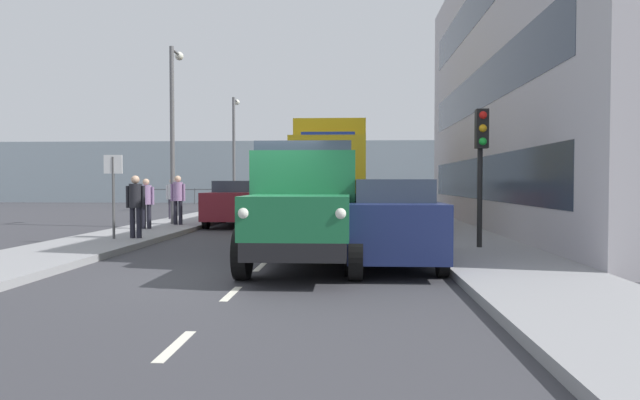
{
  "coord_description": "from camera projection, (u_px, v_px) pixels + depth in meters",
  "views": [
    {
      "loc": [
        -1.79,
        9.75,
        1.67
      ],
      "look_at": [
        -0.6,
        -11.61,
        0.99
      ],
      "focal_mm": 31.6,
      "sensor_mm": 36.0,
      "label": 1
    }
  ],
  "objects": [
    {
      "name": "pedestrian_with_bag",
      "position": [
        178.0,
        196.0,
        20.11
      ],
      "size": [
        0.53,
        0.34,
        1.75
      ],
      "color": "black",
      "rests_on": "sidewalk_right"
    },
    {
      "name": "building_terrace",
      "position": [
        572.0,
        83.0,
        18.95
      ],
      "size": [
        6.31,
        19.79,
        10.04
      ],
      "color": "#B7B2B7",
      "rests_on": "ground_plane"
    },
    {
      "name": "pedestrian_in_dark_coat",
      "position": [
        146.0,
        199.0,
        18.35
      ],
      "size": [
        0.53,
        0.34,
        1.63
      ],
      "color": "black",
      "rests_on": "sidewalk_right"
    },
    {
      "name": "car_white_kerbside_3",
      "position": [
        367.0,
        198.0,
        27.28
      ],
      "size": [
        1.79,
        4.42,
        1.72
      ],
      "color": "white",
      "rests_on": "ground_plane"
    },
    {
      "name": "ground_plane",
      "position": [
        303.0,
        227.0,
        20.84
      ],
      "size": [
        80.0,
        80.0,
        0.0
      ],
      "primitive_type": "plane",
      "color": "#38383D"
    },
    {
      "name": "lamp_post_promenade",
      "position": [
        174.0,
        119.0,
        20.56
      ],
      "size": [
        0.32,
        1.14,
        6.44
      ],
      "color": "#59595B",
      "rests_on": "sidewalk_right"
    },
    {
      "name": "truck_vintage_green",
      "position": [
        305.0,
        208.0,
        10.85
      ],
      "size": [
        2.17,
        5.64,
        2.43
      ],
      "color": "black",
      "rests_on": "ground_plane"
    },
    {
      "name": "car_navy_kerbside_near",
      "position": [
        391.0,
        221.0,
        11.2
      ],
      "size": [
        1.81,
        4.31,
        1.72
      ],
      "color": "navy",
      "rests_on": "ground_plane"
    },
    {
      "name": "car_silver_oppositeside_1",
      "position": [
        264.0,
        198.0,
        28.09
      ],
      "size": [
        1.85,
        4.32,
        1.72
      ],
      "color": "#B7BABF",
      "rests_on": "ground_plane"
    },
    {
      "name": "road_centreline_markings",
      "position": [
        299.0,
        230.0,
        19.38
      ],
      "size": [
        0.12,
        38.88,
        0.01
      ],
      "color": "silver",
      "rests_on": "ground_plane"
    },
    {
      "name": "pedestrian_couple_b",
      "position": [
        172.0,
        195.0,
        23.33
      ],
      "size": [
        0.53,
        0.34,
        1.68
      ],
      "color": "#383342",
      "rests_on": "sidewalk_right"
    },
    {
      "name": "street_sign",
      "position": [
        113.0,
        182.0,
        15.08
      ],
      "size": [
        0.5,
        0.07,
        2.25
      ],
      "color": "#4C4C4C",
      "rests_on": "sidewalk_right"
    },
    {
      "name": "lorry_cargo_yellow",
      "position": [
        331.0,
        171.0,
        21.17
      ],
      "size": [
        2.58,
        8.2,
        3.87
      ],
      "color": "gold",
      "rests_on": "ground_plane"
    },
    {
      "name": "pedestrian_couple_a",
      "position": [
        136.0,
        201.0,
        15.28
      ],
      "size": [
        0.53,
        0.34,
        1.7
      ],
      "color": "black",
      "rests_on": "sidewalk_right"
    },
    {
      "name": "lamp_post_far",
      "position": [
        234.0,
        143.0,
        31.33
      ],
      "size": [
        0.32,
        1.14,
        6.23
      ],
      "color": "#59595B",
      "rests_on": "sidewalk_right"
    },
    {
      "name": "sea_horizon",
      "position": [
        329.0,
        172.0,
        45.38
      ],
      "size": [
        80.0,
        0.8,
        5.0
      ],
      "primitive_type": "cube",
      "color": "#84939E",
      "rests_on": "ground_plane"
    },
    {
      "name": "car_maroon_oppositeside_0",
      "position": [
        237.0,
        202.0,
        21.53
      ],
      "size": [
        1.85,
        4.5,
        1.72
      ],
      "color": "maroon",
      "rests_on": "ground_plane"
    },
    {
      "name": "car_black_kerbside_1",
      "position": [
        377.0,
        208.0,
        17.07
      ],
      "size": [
        1.89,
        4.51,
        1.72
      ],
      "color": "black",
      "rests_on": "ground_plane"
    },
    {
      "name": "traffic_light_near",
      "position": [
        481.0,
        147.0,
        13.0
      ],
      "size": [
        0.28,
        0.41,
        3.2
      ],
      "color": "black",
      "rests_on": "sidewalk_left"
    },
    {
      "name": "car_grey_oppositeside_2",
      "position": [
        280.0,
        195.0,
        34.47
      ],
      "size": [
        1.91,
        4.42,
        1.72
      ],
      "color": "slate",
      "rests_on": "ground_plane"
    },
    {
      "name": "sidewalk_right",
      "position": [
        175.0,
        225.0,
        21.1
      ],
      "size": [
        2.55,
        43.35,
        0.15
      ],
      "primitive_type": "cube",
      "color": "gray",
      "rests_on": "ground_plane"
    },
    {
      "name": "sidewalk_left",
      "position": [
        434.0,
        226.0,
        20.57
      ],
      "size": [
        2.55,
        43.35,
        0.15
      ],
      "primitive_type": "cube",
      "color": "gray",
      "rests_on": "ground_plane"
    },
    {
      "name": "car_red_kerbside_2",
      "position": [
        371.0,
        201.0,
        22.61
      ],
      "size": [
        1.91,
        3.82,
        1.72
      ],
      "color": "#B21E1E",
      "rests_on": "ground_plane"
    },
    {
      "name": "seawall_railing",
      "position": [
        327.0,
        192.0,
        41.84
      ],
      "size": [
        28.08,
        0.08,
        1.2
      ],
      "color": "#4C5156",
      "rests_on": "ground_plane"
    }
  ]
}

